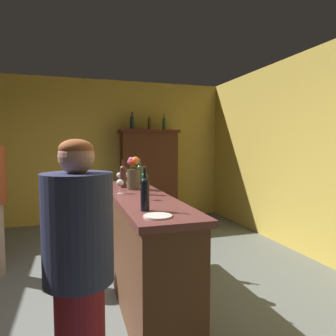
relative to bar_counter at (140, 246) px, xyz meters
The scene contains 18 objects.
floor 0.80m from the bar_counter, 149.88° to the right, with size 9.31×9.31×0.00m, color slate.
wall_back 3.49m from the bar_counter, 98.95° to the left, with size 6.02×0.12×2.81m, color gold.
bar_counter is the anchor object (origin of this frame).
display_cabinet 3.15m from the bar_counter, 74.50° to the left, with size 1.17×0.46×1.82m.
wine_bottle_malbec 0.98m from the bar_counter, 77.76° to the left, with size 0.07×0.07×0.31m.
wine_bottle_pinot 0.85m from the bar_counter, 98.60° to the left, with size 0.07×0.07×0.32m.
wine_bottle_chardonnay 0.64m from the bar_counter, 25.00° to the right, with size 0.07×0.07×0.28m.
wine_bottle_merlot 0.99m from the bar_counter, 99.43° to the right, with size 0.07×0.07×0.32m.
wine_glass_front 0.69m from the bar_counter, 93.65° to the right, with size 0.07×0.07×0.15m.
wine_glass_mid 1.11m from the bar_counter, 87.45° to the left, with size 0.07×0.07×0.14m.
wine_glass_rear 0.95m from the bar_counter, 97.90° to the left, with size 0.07×0.07×0.16m.
wine_glass_spare 0.65m from the bar_counter, 146.77° to the left, with size 0.07×0.07×0.14m.
flower_arrangement 0.78m from the bar_counter, 89.08° to the left, with size 0.14×0.16×0.36m.
cheese_plate 1.09m from the bar_counter, 95.08° to the right, with size 0.20×0.20×0.01m, color white.
display_bottle_left 3.38m from the bar_counter, 80.46° to the left, with size 0.08×0.08×0.34m.
display_bottle_midleft 3.44m from the bar_counter, 74.21° to the left, with size 0.07×0.07×0.29m.
display_bottle_center 3.53m from the bar_counter, 69.04° to the left, with size 0.06×0.06×0.33m.
patron_in_grey 1.40m from the bar_counter, 116.56° to the right, with size 0.38×0.38×1.57m.
Camera 1 is at (-0.10, -2.61, 1.54)m, focal length 32.65 mm.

